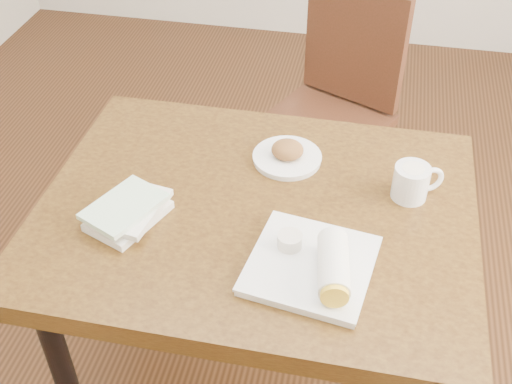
% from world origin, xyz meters
% --- Properties ---
extents(ground, '(4.00, 5.00, 0.01)m').
position_xyz_m(ground, '(0.00, 0.00, -0.01)').
color(ground, '#472814').
rests_on(ground, ground).
extents(table, '(1.12, 0.87, 0.75)m').
position_xyz_m(table, '(0.00, 0.00, 0.67)').
color(table, brown).
rests_on(table, ground).
extents(chair_far, '(0.56, 0.56, 0.95)m').
position_xyz_m(chair_far, '(0.13, 0.89, 0.55)').
color(chair_far, '#442013').
rests_on(chair_far, ground).
extents(plate_scone, '(0.19, 0.19, 0.06)m').
position_xyz_m(plate_scone, '(0.05, 0.21, 0.77)').
color(plate_scone, white).
rests_on(plate_scone, table).
extents(coffee_mug, '(0.13, 0.09, 0.09)m').
position_xyz_m(coffee_mug, '(0.39, 0.12, 0.80)').
color(coffee_mug, white).
rests_on(coffee_mug, table).
extents(plate_burrito, '(0.31, 0.31, 0.09)m').
position_xyz_m(plate_burrito, '(0.18, -0.20, 0.78)').
color(plate_burrito, white).
rests_on(plate_burrito, table).
extents(book_stack, '(0.20, 0.23, 0.05)m').
position_xyz_m(book_stack, '(-0.30, -0.11, 0.78)').
color(book_stack, white).
rests_on(book_stack, table).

